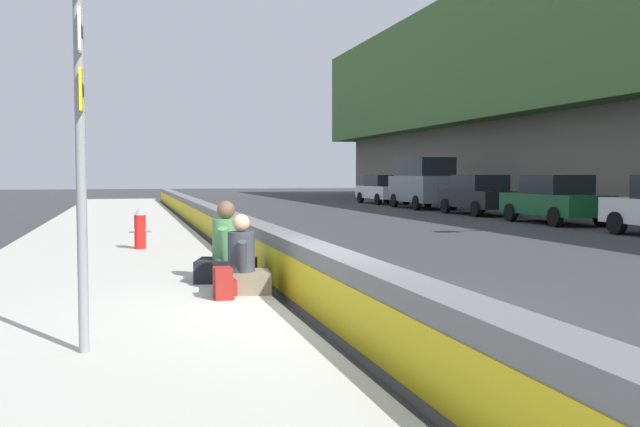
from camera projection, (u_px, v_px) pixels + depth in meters
ground_plane at (327, 321)px, 8.25m from camera, size 160.00×160.00×0.00m
sidewalk_strip at (90, 328)px, 7.54m from camera, size 80.00×4.40×0.14m
jersey_barrier at (327, 285)px, 8.22m from camera, size 76.00×0.45×0.85m
route_sign_post at (81, 115)px, 6.11m from camera, size 0.44×0.09×3.60m
fire_hydrant at (140, 228)px, 14.90m from camera, size 0.26×0.46×0.88m
seated_person_foreground at (241, 268)px, 9.38m from camera, size 0.71×0.82×1.05m
seated_person_middle at (226, 256)px, 10.41m from camera, size 0.93×1.02×1.19m
backpack at (224, 284)px, 8.90m from camera, size 0.32×0.28×0.40m
parked_car_fourth at (555, 199)px, 24.55m from camera, size 4.54×2.02×1.71m
parked_car_midline at (479, 195)px, 30.02m from camera, size 4.51×1.98×1.71m
parked_car_far at (423, 182)px, 35.57m from camera, size 5.17×2.26×2.56m
parked_car_farther at (383, 189)px, 41.49m from camera, size 4.55×2.05×1.71m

